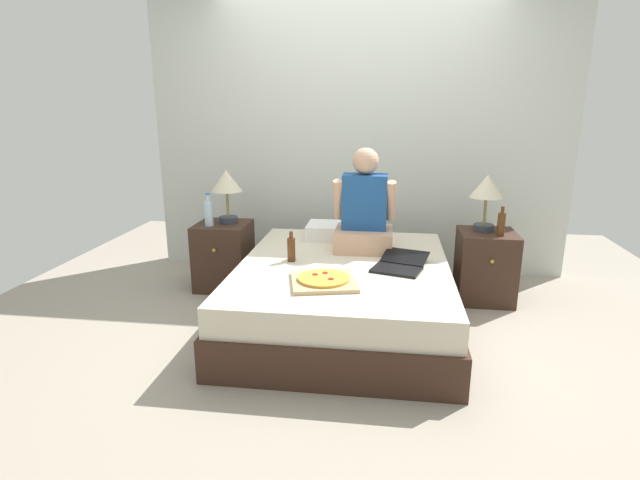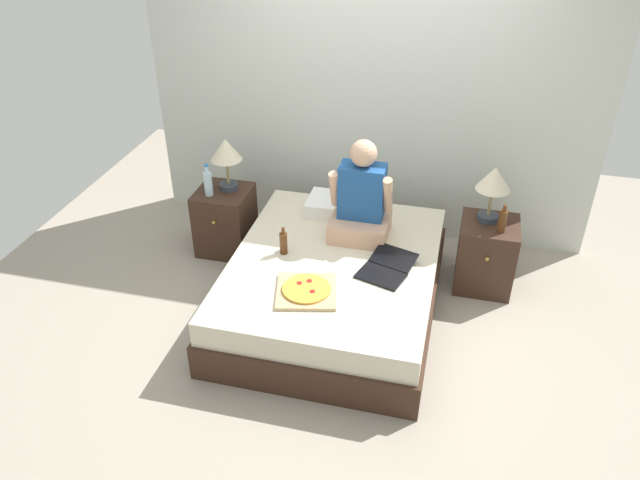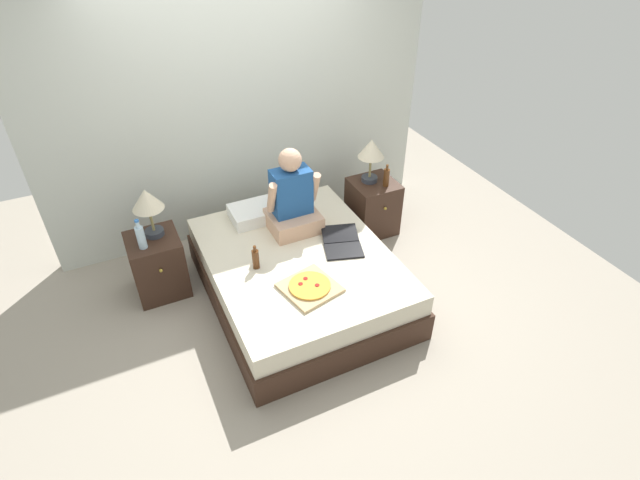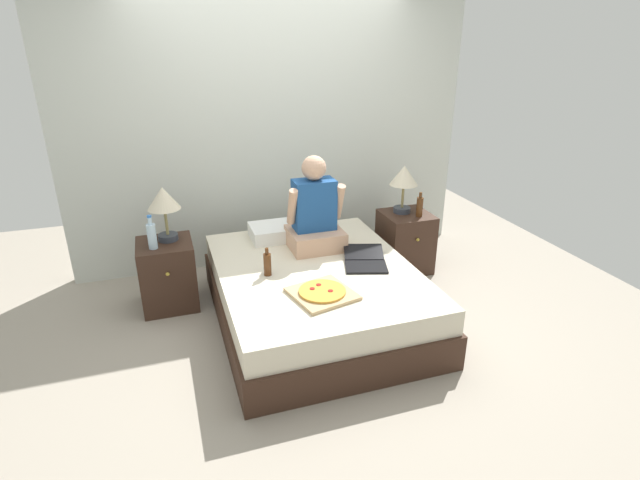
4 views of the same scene
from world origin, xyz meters
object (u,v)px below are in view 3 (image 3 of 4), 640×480
lamp_on_left_nightstand (147,203)px  water_bottle (141,237)px  bed (299,275)px  nightstand_right (373,206)px  beer_bottle (386,177)px  laptop (342,245)px  person_seated (292,201)px  beer_bottle_on_bed (256,259)px  nightstand_left (158,265)px  pizza_box (310,287)px  lamp_on_right_nightstand (371,152)px

lamp_on_left_nightstand → water_bottle: 0.28m
bed → nightstand_right: bearing=28.8°
beer_bottle → laptop: size_ratio=0.47×
person_seated → bed: bearing=-107.0°
bed → laptop: bearing=-9.6°
bed → beer_bottle_on_bed: 0.50m
nightstand_left → pizza_box: size_ratio=1.18×
lamp_on_left_nightstand → lamp_on_right_nightstand: same height
lamp_on_left_nightstand → beer_bottle_on_bed: 1.01m
bed → lamp_on_left_nightstand: (-1.06, 0.65, 0.67)m
nightstand_left → pizza_box: nightstand_left is taller
beer_bottle → person_seated: (-1.05, -0.11, 0.08)m
beer_bottle_on_bed → pizza_box: bearing=-55.9°
bed → lamp_on_left_nightstand: 1.41m
bed → water_bottle: (-1.18, 0.51, 0.46)m
bed → lamp_on_right_nightstand: size_ratio=4.25×
water_bottle → person_seated: (1.29, -0.12, 0.06)m
nightstand_right → person_seated: size_ratio=0.73×
nightstand_right → pizza_box: (-1.19, -1.03, 0.19)m
nightstand_right → beer_bottle_on_bed: (-1.47, -0.61, 0.27)m
pizza_box → bed: bearing=78.1°
beer_bottle_on_bed → nightstand_right: bearing=22.5°
person_seated → laptop: person_seated is taller
person_seated → pizza_box: bearing=-104.4°
laptop → person_seated: bearing=120.6°
nightstand_right → lamp_on_right_nightstand: size_ratio=1.27×
water_bottle → pizza_box: (1.08, -0.94, -0.20)m
water_bottle → pizza_box: size_ratio=0.57×
nightstand_right → person_seated: person_seated is taller
lamp_on_right_nightstand → beer_bottle_on_bed: size_ratio=2.05×
lamp_on_right_nightstand → water_bottle: bearing=-176.4°
nightstand_right → pizza_box: size_ratio=1.18×
lamp_on_left_nightstand → beer_bottle: bearing=-3.9°
bed → beer_bottle: (1.17, 0.50, 0.44)m
nightstand_left → lamp_on_left_nightstand: (0.04, 0.05, 0.61)m
lamp_on_left_nightstand → water_bottle: lamp_on_left_nightstand is taller
bed → nightstand_left: size_ratio=3.36×
lamp_on_left_nightstand → beer_bottle: lamp_on_left_nightstand is taller
lamp_on_left_nightstand → pizza_box: 1.51m
nightstand_left → beer_bottle: beer_bottle is taller
laptop → pizza_box: 0.60m
lamp_on_left_nightstand → pizza_box: bearing=-48.4°
pizza_box → nightstand_left: bearing=134.1°
laptop → bed: bearing=170.4°
bed → nightstand_right: (1.10, 0.60, 0.06)m
water_bottle → laptop: (1.56, -0.58, -0.20)m
laptop → beer_bottle: bearing=36.2°
person_seated → beer_bottle_on_bed: 0.67m
nightstand_left → beer_bottle_on_bed: beer_bottle_on_bed is taller
lamp_on_right_nightstand → pizza_box: 1.64m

